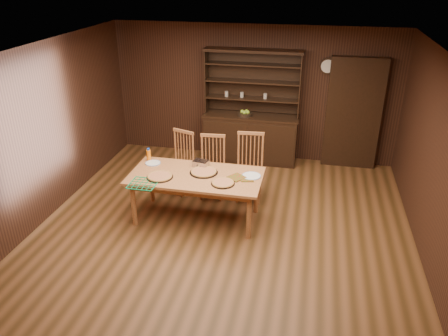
% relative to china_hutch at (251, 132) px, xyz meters
% --- Properties ---
extents(floor, '(6.00, 6.00, 0.00)m').
position_rel_china_hutch_xyz_m(floor, '(0.00, -2.75, -0.60)').
color(floor, brown).
rests_on(floor, ground).
extents(room_shell, '(6.00, 6.00, 6.00)m').
position_rel_china_hutch_xyz_m(room_shell, '(0.00, -2.75, 0.98)').
color(room_shell, white).
rests_on(room_shell, floor).
extents(china_hutch, '(1.84, 0.52, 2.17)m').
position_rel_china_hutch_xyz_m(china_hutch, '(0.00, 0.00, 0.00)').
color(china_hutch, black).
rests_on(china_hutch, floor).
extents(doorway, '(1.00, 0.18, 2.10)m').
position_rel_china_hutch_xyz_m(doorway, '(1.90, 0.15, 0.45)').
color(doorway, black).
rests_on(doorway, floor).
extents(wall_clock, '(0.30, 0.05, 0.30)m').
position_rel_china_hutch_xyz_m(wall_clock, '(1.35, 0.20, 1.30)').
color(wall_clock, black).
rests_on(wall_clock, room_shell).
extents(dining_table, '(1.97, 0.99, 0.75)m').
position_rel_china_hutch_xyz_m(dining_table, '(-0.46, -2.37, 0.08)').
color(dining_table, '#CB8146').
rests_on(dining_table, floor).
extents(chair_left, '(0.55, 0.54, 1.06)m').
position_rel_china_hutch_xyz_m(chair_left, '(-0.97, -1.48, -0.03)').
color(chair_left, '#C27642').
rests_on(chair_left, floor).
extents(chair_center, '(0.47, 0.45, 1.06)m').
position_rel_china_hutch_xyz_m(chair_center, '(-0.41, -1.55, -0.03)').
color(chair_center, '#C27642').
rests_on(chair_center, floor).
extents(chair_right, '(0.49, 0.47, 1.13)m').
position_rel_china_hutch_xyz_m(chair_right, '(0.22, -1.50, 0.00)').
color(chair_right, '#C27642').
rests_on(chair_right, floor).
extents(pizza_left, '(0.39, 0.39, 0.04)m').
position_rel_china_hutch_xyz_m(pizza_left, '(-0.96, -2.56, 0.17)').
color(pizza_left, black).
rests_on(pizza_left, dining_table).
extents(pizza_right, '(0.34, 0.34, 0.04)m').
position_rel_china_hutch_xyz_m(pizza_right, '(-0.01, -2.57, 0.17)').
color(pizza_right, black).
rests_on(pizza_right, dining_table).
extents(pizza_center, '(0.42, 0.42, 0.04)m').
position_rel_china_hutch_xyz_m(pizza_center, '(-0.36, -2.28, 0.17)').
color(pizza_center, black).
rests_on(pizza_center, dining_table).
extents(cooling_rack, '(0.44, 0.44, 0.02)m').
position_rel_china_hutch_xyz_m(cooling_rack, '(-1.12, -2.81, 0.16)').
color(cooling_rack, '#0B9854').
rests_on(cooling_rack, dining_table).
extents(plate_left, '(0.24, 0.24, 0.02)m').
position_rel_china_hutch_xyz_m(plate_left, '(-1.23, -2.12, 0.16)').
color(plate_left, silver).
rests_on(plate_left, dining_table).
extents(plate_right, '(0.28, 0.28, 0.02)m').
position_rel_china_hutch_xyz_m(plate_right, '(0.35, -2.25, 0.16)').
color(plate_right, silver).
rests_on(plate_right, dining_table).
extents(foil_dish, '(0.26, 0.21, 0.09)m').
position_rel_china_hutch_xyz_m(foil_dish, '(-0.47, -2.05, 0.20)').
color(foil_dish, silver).
rests_on(foil_dish, dining_table).
extents(juice_bottle, '(0.07, 0.07, 0.21)m').
position_rel_china_hutch_xyz_m(juice_bottle, '(-1.33, -2.01, 0.25)').
color(juice_bottle, orange).
rests_on(juice_bottle, dining_table).
extents(pot_holder_a, '(0.22, 0.22, 0.01)m').
position_rel_china_hutch_xyz_m(pot_holder_a, '(0.31, -2.36, 0.16)').
color(pot_holder_a, '#9F1C12').
rests_on(pot_holder_a, dining_table).
extents(pot_holder_b, '(0.30, 0.30, 0.02)m').
position_rel_china_hutch_xyz_m(pot_holder_b, '(0.15, -2.34, 0.16)').
color(pot_holder_b, '#9F1C12').
rests_on(pot_holder_b, dining_table).
extents(fruit_bowl, '(0.28, 0.28, 0.12)m').
position_rel_china_hutch_xyz_m(fruit_bowl, '(-0.11, -0.07, 0.39)').
color(fruit_bowl, black).
rests_on(fruit_bowl, china_hutch).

